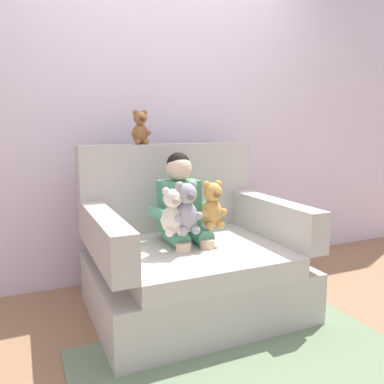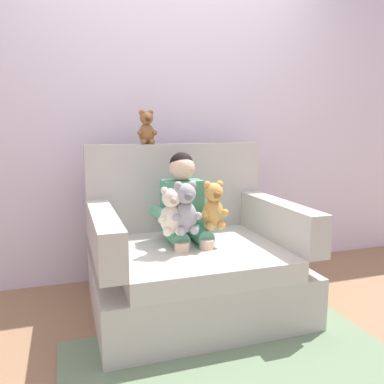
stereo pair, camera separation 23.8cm
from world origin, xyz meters
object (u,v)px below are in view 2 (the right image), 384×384
Objects in this scene: plush_honey at (213,206)px; plush_brown_on_backrest at (147,128)px; armchair at (192,260)px; plush_cream at (171,212)px; plush_grey at (185,209)px; seated_child at (185,210)px.

plush_brown_on_backrest is at bearing 114.82° from plush_honey.
plush_cream is at bearing -141.65° from armchair.
plush_grey is at bearing -90.94° from plush_brown_on_backrest.
plush_honey is (0.14, -0.14, 0.04)m from seated_child.
plush_grey is 0.72m from plush_brown_on_backrest.
seated_child is 0.20m from plush_honey.
plush_cream is (-0.14, -0.18, 0.03)m from seated_child.
plush_cream is 0.90× the size of plush_grey.
armchair reaches higher than plush_honey.
plush_grey is 1.34× the size of plush_brown_on_backrest.
armchair is 4.01× the size of plush_grey.
plush_grey is at bearing -174.25° from plush_honey.
armchair is at bearing 55.04° from plush_grey.
plush_brown_on_backrest is (-0.03, 0.52, 0.49)m from plush_cream.
seated_child is 2.71× the size of plush_honey.
plush_grey is (-0.06, -0.19, 0.05)m from seated_child.
plush_honey is 0.29m from plush_cream.
plush_grey is (0.09, -0.01, 0.01)m from plush_cream.
plush_honey is at bearing 3.69° from plush_cream.
plush_brown_on_backrest is (-0.12, 0.53, 0.48)m from plush_grey.
plush_cream is (-0.29, -0.04, -0.01)m from plush_honey.
plush_honey is at bearing -41.55° from armchair.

